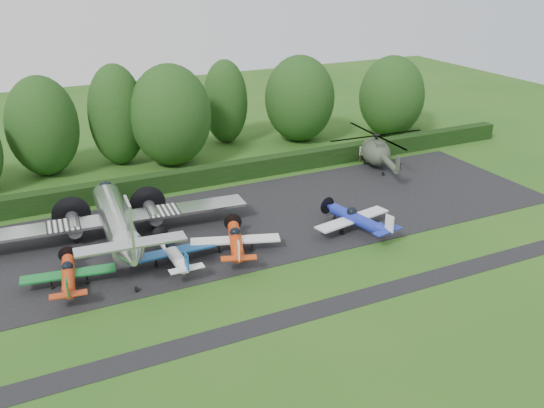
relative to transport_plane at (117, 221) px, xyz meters
name	(u,v)px	position (x,y,z in m)	size (l,w,h in m)	color
ground	(247,281)	(7.41, -10.78, -2.12)	(160.00, 160.00, 0.00)	#245818
apron	(203,231)	(7.41, -0.78, -2.12)	(70.00, 18.00, 0.01)	black
taxiway_verge	(282,320)	(7.41, -16.78, -2.12)	(70.00, 2.00, 0.00)	black
hedgerow	(167,191)	(7.41, 10.22, -2.12)	(90.00, 1.60, 2.00)	black
transport_plane	(117,221)	(0.00, 0.00, 0.00)	(23.76, 18.22, 7.61)	silver
light_plane_red	(68,275)	(-5.09, -5.91, -1.01)	(6.94, 7.30, 2.67)	#BD3611
light_plane_white	(173,252)	(3.06, -5.91, -0.97)	(7.24, 7.61, 2.78)	white
light_plane_orange	(236,241)	(8.40, -6.22, -0.92)	(7.51, 7.90, 2.89)	red
light_plane_blue	(357,219)	(19.86, -7.08, -0.86)	(7.88, 8.28, 3.03)	#1B2AA3
helicopter	(376,150)	(31.71, 6.94, -0.03)	(12.07, 14.13, 3.89)	#363F30
sign_board	(373,150)	(32.60, 8.80, -0.80)	(3.48, 0.13, 1.96)	#3F3326
tree_1	(117,115)	(5.13, 21.21, 3.78)	(6.56, 6.56, 11.85)	black
tree_2	(170,115)	(10.68, 18.35, 3.79)	(9.47, 9.47, 11.85)	black
tree_4	(392,96)	(40.97, 16.97, 3.28)	(8.73, 8.73, 10.81)	black
tree_5	(42,126)	(-3.13, 21.11, 3.47)	(7.87, 7.87, 11.21)	black
tree_6	(225,102)	(19.63, 23.67, 3.30)	(5.79, 5.79, 10.88)	black
tree_7	(400,95)	(44.53, 19.74, 2.61)	(6.73, 6.73, 9.48)	black
tree_10	(300,99)	(28.75, 20.37, 3.49)	(9.13, 9.13, 11.24)	black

